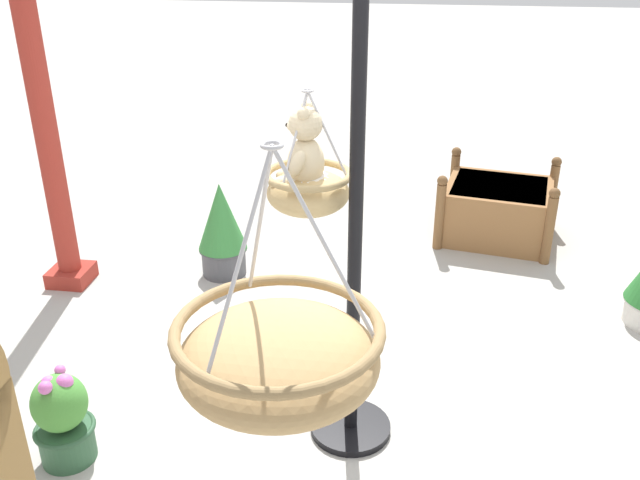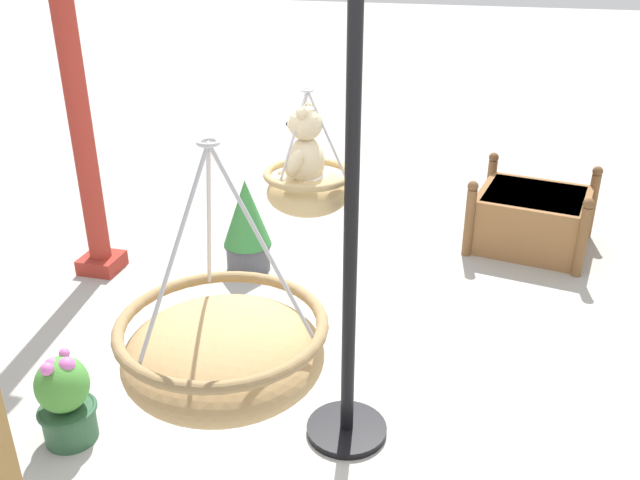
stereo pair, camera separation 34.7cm
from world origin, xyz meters
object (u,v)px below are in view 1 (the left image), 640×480
object	(u,v)px
display_pole_central	(353,308)
greenhouse_pillar_far_back	(43,113)
hanging_basket_with_teddy	(308,189)
hanging_basket_left_high	(279,355)
wooden_planter_box	(497,209)
teddy_bear	(303,153)
potted_plant_fern_front	(63,419)
potted_plant_bushy_green	(222,229)

from	to	relation	value
display_pole_central	greenhouse_pillar_far_back	size ratio (longest dim) A/B	0.90
hanging_basket_with_teddy	hanging_basket_left_high	distance (m)	1.48
hanging_basket_left_high	wooden_planter_box	world-z (taller)	hanging_basket_left_high
hanging_basket_left_high	wooden_planter_box	distance (m)	4.32
display_pole_central	hanging_basket_with_teddy	xyz separation A→B (m)	(0.15, 0.25, 0.57)
hanging_basket_with_teddy	teddy_bear	distance (m)	0.19
greenhouse_pillar_far_back	potted_plant_fern_front	bearing A→B (deg)	-154.16
potted_plant_fern_front	potted_plant_bushy_green	size ratio (longest dim) A/B	0.72
potted_plant_bushy_green	wooden_planter_box	bearing A→B (deg)	-65.24
hanging_basket_with_teddy	teddy_bear	bearing A→B (deg)	90.00
greenhouse_pillar_far_back	potted_plant_fern_front	size ratio (longest dim) A/B	5.06
display_pole_central	greenhouse_pillar_far_back	world-z (taller)	greenhouse_pillar_far_back
teddy_bear	potted_plant_fern_front	bearing A→B (deg)	115.86
teddy_bear	hanging_basket_with_teddy	bearing A→B (deg)	-90.00
wooden_planter_box	potted_plant_fern_front	bearing A→B (deg)	141.75
display_pole_central	teddy_bear	world-z (taller)	display_pole_central
teddy_bear	wooden_planter_box	xyz separation A→B (m)	(2.54, -1.28, -1.28)
potted_plant_fern_front	potted_plant_bushy_green	world-z (taller)	potted_plant_bushy_green
hanging_basket_left_high	teddy_bear	bearing A→B (deg)	6.38
hanging_basket_with_teddy	potted_plant_bushy_green	bearing A→B (deg)	31.03
hanging_basket_with_teddy	display_pole_central	bearing A→B (deg)	-120.96
teddy_bear	greenhouse_pillar_far_back	xyz separation A→B (m)	(1.23, 2.03, -0.20)
hanging_basket_left_high	greenhouse_pillar_far_back	distance (m)	3.49
teddy_bear	wooden_planter_box	size ratio (longest dim) A/B	0.38
greenhouse_pillar_far_back	wooden_planter_box	size ratio (longest dim) A/B	2.53
wooden_planter_box	hanging_basket_with_teddy	bearing A→B (deg)	153.59
potted_plant_fern_front	wooden_planter_box	bearing A→B (deg)	-38.25
teddy_bear	greenhouse_pillar_far_back	distance (m)	2.39
hanging_basket_with_teddy	hanging_basket_left_high	xyz separation A→B (m)	(-1.48, -0.14, 0.06)
display_pole_central	wooden_planter_box	bearing A→B (deg)	-20.61
hanging_basket_left_high	potted_plant_bushy_green	distance (m)	3.35
hanging_basket_left_high	potted_plant_bushy_green	bearing A→B (deg)	19.51
hanging_basket_with_teddy	wooden_planter_box	world-z (taller)	hanging_basket_with_teddy
hanging_basket_with_teddy	potted_plant_fern_front	distance (m)	1.71
display_pole_central	hanging_basket_left_high	xyz separation A→B (m)	(-1.33, 0.11, 0.63)
potted_plant_fern_front	display_pole_central	bearing A→B (deg)	-73.89
display_pole_central	teddy_bear	distance (m)	0.82
greenhouse_pillar_far_back	potted_plant_bushy_green	size ratio (longest dim) A/B	3.65
hanging_basket_with_teddy	potted_plant_bushy_green	world-z (taller)	hanging_basket_with_teddy
greenhouse_pillar_far_back	hanging_basket_with_teddy	bearing A→B (deg)	-120.90
greenhouse_pillar_far_back	wooden_planter_box	bearing A→B (deg)	-68.45
display_pole_central	potted_plant_fern_front	world-z (taller)	display_pole_central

